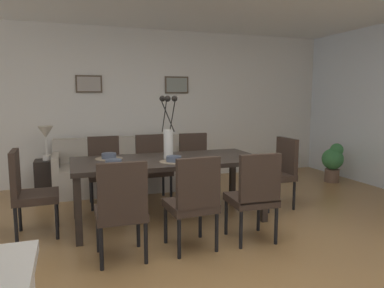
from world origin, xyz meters
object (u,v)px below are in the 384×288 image
Objects in this scene: dining_chair_far_left at (194,198)px; bowl_near_left at (114,162)px; bowl_near_right at (109,155)px; table_lamp at (46,135)px; dining_chair_near_right at (105,167)px; side_table at (48,177)px; dining_chair_head_west at (28,189)px; centerpiece_vase at (168,135)px; dining_chair_mid_right at (195,162)px; dining_chair_far_right at (152,164)px; framed_picture_center at (177,85)px; dining_chair_head_east at (279,169)px; dining_chair_mid_left at (254,193)px; framed_picture_left at (89,84)px; bowl_far_left at (174,158)px; potted_plant at (333,161)px; sofa at (123,171)px; dining_table at (169,164)px; dining_chair_near_left at (121,206)px.

bowl_near_left is at bearing 133.23° from dining_chair_far_left.
bowl_near_right is 0.33× the size of table_lamp.
side_table is at bearing 134.34° from dining_chair_near_right.
centerpiece_vase is at bearing 0.57° from dining_chair_head_west.
dining_chair_mid_right is 5.41× the size of bowl_near_left.
side_table is at bearing 151.57° from dining_chair_far_right.
dining_chair_head_east is at bearing -69.97° from framed_picture_center.
dining_chair_mid_left is 3.54m from framed_picture_left.
framed_picture_left is (-0.75, 2.35, 0.88)m from bowl_far_left.
dining_chair_head_east is at bearing -5.52° from bowl_near_right.
dining_chair_mid_left reaches higher than bowl_near_left.
dining_chair_near_right is at bearing -85.49° from framed_picture_left.
table_lamp is 4.69m from potted_plant.
bowl_near_left is at bearing -68.43° from side_table.
dining_chair_near_right is 0.85m from sofa.
potted_plant is at bearing 16.12° from dining_table.
table_lamp is (-2.93, 1.68, 0.38)m from dining_chair_head_east.
dining_chair_mid_right is at bearing 53.56° from dining_chair_near_left.
dining_chair_mid_right reaches higher than potted_plant.
potted_plant is at bearing 35.89° from dining_chair_mid_left.
dining_chair_near_right is 2.24m from dining_chair_mid_left.
dining_chair_near_right reaches higher than potted_plant.
side_table is 1.25× the size of framed_picture_left.
dining_chair_mid_left and dining_chair_mid_right have the same top height.
bowl_near_right is (-0.66, 0.22, -0.24)m from centerpiece_vase.
centerpiece_vase reaches higher than dining_chair_head_west.
dining_chair_mid_left is 1.00× the size of dining_chair_head_west.
dining_chair_near_right is 1.27m from dining_chair_head_west.
dining_chair_far_right is (0.70, 1.84, 0.00)m from dining_chair_near_left.
dining_chair_near_left is 1.18m from bowl_near_right.
framed_picture_center is (0.75, 2.13, 0.99)m from dining_table.
bowl_near_right is at bearing -134.15° from dining_chair_far_right.
bowl_far_left is at bearing -33.81° from bowl_near_right.
framed_picture_center reaches higher than dining_chair_head_east.
dining_chair_head_west is 2.08m from sofa.
dining_chair_far_left is 1.05m from centerpiece_vase.
centerpiece_vase is (-0.63, 0.93, 0.51)m from dining_chair_mid_left.
dining_chair_near_left is 1.00× the size of dining_chair_mid_left.
framed_picture_center is at bearing 87.81° from dining_chair_mid_left.
dining_chair_mid_left reaches higher than potted_plant.
bowl_near_right is at bearing -90.83° from dining_chair_near_right.
dining_chair_near_left is 2.61m from sofa.
table_lamp is 2.34m from framed_picture_center.
centerpiece_vase reaches higher than side_table.
dining_table is 2.24m from side_table.
dining_chair_mid_left is at bearing -51.99° from table_lamp.
bowl_far_left is at bearing -107.63° from framed_picture_center.
framed_picture_center reaches higher than bowl_near_right.
framed_picture_center is 3.01m from potted_plant.
dining_chair_head_east is (1.52, 0.01, -0.16)m from dining_table.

